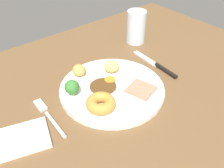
{
  "coord_description": "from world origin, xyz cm",
  "views": [
    {
      "loc": [
        -30.11,
        -37.04,
        45.9
      ],
      "look_at": [
        1.82,
        2.04,
        6.0
      ],
      "focal_mm": 38.75,
      "sensor_mm": 36.0,
      "label": 1
    }
  ],
  "objects_px": {
    "meat_slice_main": "(141,89)",
    "broccoli_floret": "(72,87)",
    "carrot_coin_front": "(110,80)",
    "knife": "(158,66)",
    "fork": "(49,116)",
    "water_glass": "(136,27)",
    "yorkshire_pudding": "(101,103)",
    "roast_potato_right": "(112,67)",
    "dinner_plate": "(112,89)",
    "folded_napkin": "(23,139)",
    "roast_potato_left": "(79,70)"
  },
  "relations": [
    {
      "from": "meat_slice_main",
      "to": "broccoli_floret",
      "type": "bearing_deg",
      "value": 146.77
    },
    {
      "from": "carrot_coin_front",
      "to": "knife",
      "type": "bearing_deg",
      "value": -8.86
    },
    {
      "from": "broccoli_floret",
      "to": "fork",
      "type": "height_order",
      "value": "broccoli_floret"
    },
    {
      "from": "meat_slice_main",
      "to": "fork",
      "type": "distance_m",
      "value": 0.24
    },
    {
      "from": "meat_slice_main",
      "to": "water_glass",
      "type": "height_order",
      "value": "water_glass"
    },
    {
      "from": "meat_slice_main",
      "to": "fork",
      "type": "bearing_deg",
      "value": 160.98
    },
    {
      "from": "broccoli_floret",
      "to": "yorkshire_pudding",
      "type": "bearing_deg",
      "value": -71.15
    },
    {
      "from": "roast_potato_right",
      "to": "broccoli_floret",
      "type": "relative_size",
      "value": 0.96
    },
    {
      "from": "dinner_plate",
      "to": "yorkshire_pudding",
      "type": "distance_m",
      "value": 0.09
    },
    {
      "from": "roast_potato_right",
      "to": "folded_napkin",
      "type": "distance_m",
      "value": 0.31
    },
    {
      "from": "roast_potato_left",
      "to": "meat_slice_main",
      "type": "bearing_deg",
      "value": -61.42
    },
    {
      "from": "dinner_plate",
      "to": "fork",
      "type": "relative_size",
      "value": 1.84
    },
    {
      "from": "roast_potato_left",
      "to": "carrot_coin_front",
      "type": "distance_m",
      "value": 0.09
    },
    {
      "from": "yorkshire_pudding",
      "to": "broccoli_floret",
      "type": "relative_size",
      "value": 1.6
    },
    {
      "from": "roast_potato_right",
      "to": "roast_potato_left",
      "type": "bearing_deg",
      "value": 152.21
    },
    {
      "from": "roast_potato_right",
      "to": "water_glass",
      "type": "height_order",
      "value": "water_glass"
    },
    {
      "from": "meat_slice_main",
      "to": "knife",
      "type": "distance_m",
      "value": 0.15
    },
    {
      "from": "meat_slice_main",
      "to": "knife",
      "type": "bearing_deg",
      "value": 23.9
    },
    {
      "from": "roast_potato_left",
      "to": "roast_potato_right",
      "type": "bearing_deg",
      "value": -27.79
    },
    {
      "from": "broccoli_floret",
      "to": "roast_potato_left",
      "type": "bearing_deg",
      "value": 45.87
    },
    {
      "from": "folded_napkin",
      "to": "dinner_plate",
      "type": "bearing_deg",
      "value": 1.42
    },
    {
      "from": "roast_potato_right",
      "to": "folded_napkin",
      "type": "height_order",
      "value": "roast_potato_right"
    },
    {
      "from": "fork",
      "to": "roast_potato_right",
      "type": "bearing_deg",
      "value": -78.51
    },
    {
      "from": "broccoli_floret",
      "to": "folded_napkin",
      "type": "bearing_deg",
      "value": -164.21
    },
    {
      "from": "knife",
      "to": "fork",
      "type": "bearing_deg",
      "value": 90.49
    },
    {
      "from": "carrot_coin_front",
      "to": "folded_napkin",
      "type": "height_order",
      "value": "carrot_coin_front"
    },
    {
      "from": "yorkshire_pudding",
      "to": "water_glass",
      "type": "height_order",
      "value": "water_glass"
    },
    {
      "from": "dinner_plate",
      "to": "roast_potato_right",
      "type": "distance_m",
      "value": 0.08
    },
    {
      "from": "knife",
      "to": "folded_napkin",
      "type": "bearing_deg",
      "value": 94.38
    },
    {
      "from": "water_glass",
      "to": "folded_napkin",
      "type": "distance_m",
      "value": 0.53
    },
    {
      "from": "roast_potato_left",
      "to": "knife",
      "type": "distance_m",
      "value": 0.24
    },
    {
      "from": "dinner_plate",
      "to": "knife",
      "type": "distance_m",
      "value": 0.18
    },
    {
      "from": "meat_slice_main",
      "to": "fork",
      "type": "relative_size",
      "value": 0.43
    },
    {
      "from": "roast_potato_left",
      "to": "carrot_coin_front",
      "type": "relative_size",
      "value": 1.32
    },
    {
      "from": "roast_potato_left",
      "to": "folded_napkin",
      "type": "xyz_separation_m",
      "value": [
        -0.22,
        -0.11,
        -0.03
      ]
    },
    {
      "from": "meat_slice_main",
      "to": "roast_potato_left",
      "type": "relative_size",
      "value": 1.65
    },
    {
      "from": "folded_napkin",
      "to": "broccoli_floret",
      "type": "bearing_deg",
      "value": 15.79
    },
    {
      "from": "yorkshire_pudding",
      "to": "dinner_plate",
      "type": "bearing_deg",
      "value": 32.11
    },
    {
      "from": "roast_potato_left",
      "to": "dinner_plate",
      "type": "bearing_deg",
      "value": -69.49
    },
    {
      "from": "meat_slice_main",
      "to": "roast_potato_right",
      "type": "height_order",
      "value": "roast_potato_right"
    },
    {
      "from": "fork",
      "to": "folded_napkin",
      "type": "xyz_separation_m",
      "value": [
        -0.08,
        -0.03,
        0.0
      ]
    },
    {
      "from": "yorkshire_pudding",
      "to": "roast_potato_left",
      "type": "distance_m",
      "value": 0.15
    },
    {
      "from": "yorkshire_pudding",
      "to": "carrot_coin_front",
      "type": "xyz_separation_m",
      "value": [
        0.08,
        0.07,
        -0.01
      ]
    },
    {
      "from": "water_glass",
      "to": "roast_potato_right",
      "type": "bearing_deg",
      "value": -151.56
    },
    {
      "from": "knife",
      "to": "folded_napkin",
      "type": "distance_m",
      "value": 0.44
    },
    {
      "from": "yorkshire_pudding",
      "to": "knife",
      "type": "xyz_separation_m",
      "value": [
        0.25,
        0.04,
        -0.02
      ]
    },
    {
      "from": "broccoli_floret",
      "to": "fork",
      "type": "xyz_separation_m",
      "value": [
        -0.08,
        -0.02,
        -0.04
      ]
    },
    {
      "from": "broccoli_floret",
      "to": "fork",
      "type": "relative_size",
      "value": 0.3
    },
    {
      "from": "carrot_coin_front",
      "to": "fork",
      "type": "xyz_separation_m",
      "value": [
        -0.19,
        -0.01,
        -0.01
      ]
    },
    {
      "from": "roast_potato_right",
      "to": "fork",
      "type": "relative_size",
      "value": 0.29
    }
  ]
}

